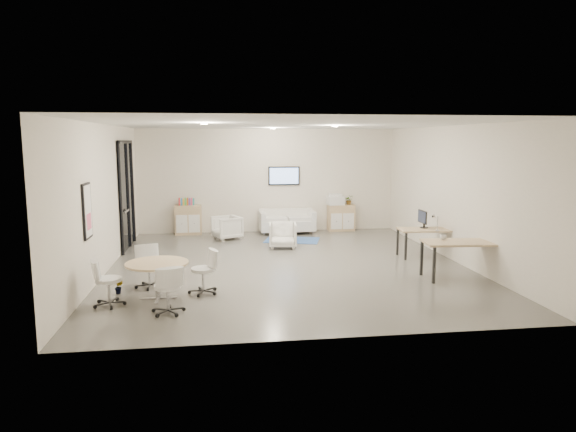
% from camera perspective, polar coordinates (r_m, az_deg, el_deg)
% --- Properties ---
extents(room_shell, '(9.60, 10.60, 4.80)m').
position_cam_1_polar(room_shell, '(11.62, -0.08, 2.24)').
color(room_shell, '#5F5C57').
rests_on(room_shell, ground).
extents(glass_door, '(0.09, 1.90, 2.85)m').
position_cam_1_polar(glass_door, '(14.23, -17.49, 2.58)').
color(glass_door, black).
rests_on(glass_door, room_shell).
extents(artwork, '(0.05, 0.54, 1.04)m').
position_cam_1_polar(artwork, '(10.23, -21.42, 0.50)').
color(artwork, black).
rests_on(artwork, room_shell).
extents(wall_tv, '(0.98, 0.06, 0.58)m').
position_cam_1_polar(wall_tv, '(16.08, -0.45, 4.49)').
color(wall_tv, black).
rests_on(wall_tv, room_shell).
extents(ceiling_spots, '(3.14, 4.14, 0.03)m').
position_cam_1_polar(ceiling_spots, '(12.37, -1.54, 9.94)').
color(ceiling_spots, '#FFEAC6').
rests_on(ceiling_spots, room_shell).
extents(sideboard_left, '(0.80, 0.42, 0.90)m').
position_cam_1_polar(sideboard_left, '(15.93, -11.01, -0.42)').
color(sideboard_left, tan).
rests_on(sideboard_left, room_shell).
extents(sideboard_right, '(0.83, 0.40, 0.83)m').
position_cam_1_polar(sideboard_right, '(16.37, 5.91, -0.19)').
color(sideboard_right, tan).
rests_on(sideboard_right, room_shell).
extents(books, '(0.46, 0.14, 0.22)m').
position_cam_1_polar(books, '(15.86, -11.21, 1.58)').
color(books, red).
rests_on(books, sideboard_left).
extents(printer, '(0.53, 0.45, 0.35)m').
position_cam_1_polar(printer, '(16.25, 5.28, 1.82)').
color(printer, white).
rests_on(printer, sideboard_right).
extents(loveseat, '(1.69, 0.88, 0.63)m').
position_cam_1_polar(loveseat, '(15.87, -0.13, -0.69)').
color(loveseat, silver).
rests_on(loveseat, room_shell).
extents(blue_rug, '(1.74, 1.39, 0.01)m').
position_cam_1_polar(blue_rug, '(14.79, 0.46, -2.68)').
color(blue_rug, '#315A98').
rests_on(blue_rug, room_shell).
extents(armchair_left, '(0.89, 0.92, 0.74)m').
position_cam_1_polar(armchair_left, '(15.02, -6.82, -1.16)').
color(armchair_left, silver).
rests_on(armchair_left, room_shell).
extents(armchair_right, '(0.78, 0.74, 0.74)m').
position_cam_1_polar(armchair_right, '(13.72, -0.59, -2.01)').
color(armchair_right, silver).
rests_on(armchair_right, room_shell).
extents(desk_rear, '(1.39, 0.77, 0.70)m').
position_cam_1_polar(desk_rear, '(13.05, 15.11, -1.70)').
color(desk_rear, tan).
rests_on(desk_rear, room_shell).
extents(desk_front, '(1.55, 0.88, 0.77)m').
position_cam_1_polar(desk_front, '(11.22, 18.56, -3.10)').
color(desk_front, tan).
rests_on(desk_front, room_shell).
extents(monitor, '(0.20, 0.50, 0.44)m').
position_cam_1_polar(monitor, '(13.12, 14.74, -0.27)').
color(monitor, black).
rests_on(monitor, desk_rear).
extents(round_table, '(1.12, 1.12, 0.68)m').
position_cam_1_polar(round_table, '(9.55, -14.34, -5.51)').
color(round_table, tan).
rests_on(round_table, room_shell).
extents(meeting_chairs, '(2.33, 2.33, 0.82)m').
position_cam_1_polar(meeting_chairs, '(9.59, -14.30, -6.59)').
color(meeting_chairs, white).
rests_on(meeting_chairs, room_shell).
extents(plant_cabinet, '(0.28, 0.31, 0.23)m').
position_cam_1_polar(plant_cabinet, '(16.36, 6.80, 1.67)').
color(plant_cabinet, '#3F7F3F').
rests_on(plant_cabinet, sideboard_right).
extents(plant_floor, '(0.20, 0.30, 0.12)m').
position_cam_1_polar(plant_floor, '(10.20, -18.26, -7.89)').
color(plant_floor, '#3F7F3F').
rests_on(plant_floor, room_shell).
extents(cup, '(0.15, 0.13, 0.14)m').
position_cam_1_polar(cup, '(11.27, 16.85, -2.21)').
color(cup, white).
rests_on(cup, desk_front).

